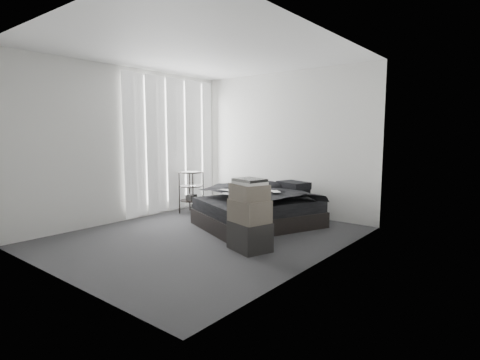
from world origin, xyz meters
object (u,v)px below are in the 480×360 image
Objects in this scene: side_stand at (191,193)px; box_lower at (250,236)px; laptop at (272,187)px; bed at (258,218)px.

box_lower is (2.25, -1.14, -0.20)m from side_stand.
side_stand is at bearing -142.35° from laptop.
laptop is at bearing -3.01° from side_stand.
laptop is 0.38× the size of side_stand.
bed is at bearing 121.19° from box_lower.
side_stand is (-1.56, 0.01, 0.26)m from bed.
bed is 3.60× the size of box_lower.
side_stand is 2.52m from box_lower.
laptop is 1.91m from side_stand.
bed is 2.36× the size of side_stand.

